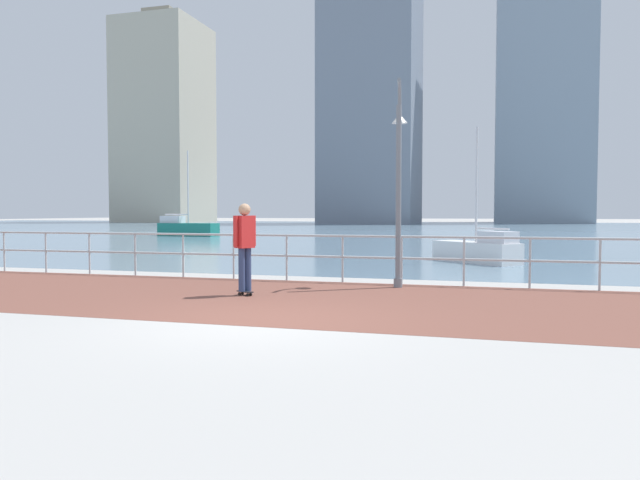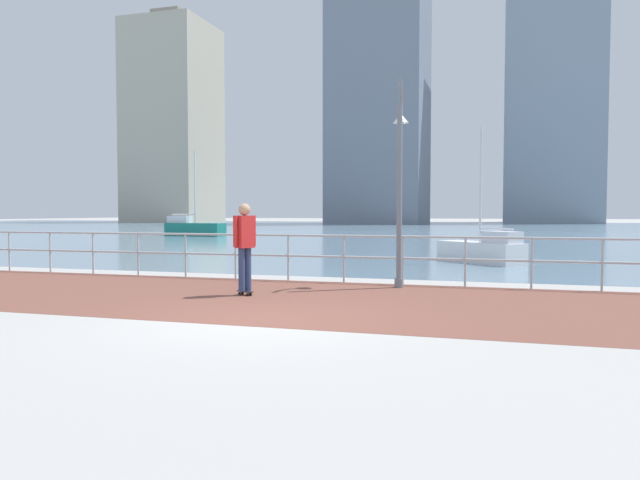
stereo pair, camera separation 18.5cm
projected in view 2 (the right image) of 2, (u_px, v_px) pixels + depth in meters
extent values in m
plane|color=#ADAAA5|center=(453.00, 233.00, 47.51)|extent=(220.00, 220.00, 0.00)
cube|color=brown|center=(307.00, 299.00, 11.47)|extent=(28.00, 5.72, 0.01)
cube|color=#6B899E|center=(461.00, 230.00, 57.27)|extent=(180.00, 88.00, 0.00)
cylinder|color=#B2BCC1|center=(9.00, 251.00, 17.00)|extent=(0.05, 0.05, 1.10)
cylinder|color=#B2BCC1|center=(50.00, 252.00, 16.59)|extent=(0.05, 0.05, 1.10)
cylinder|color=#B2BCC1|center=(93.00, 253.00, 16.19)|extent=(0.05, 0.05, 1.10)
cylinder|color=#B2BCC1|center=(138.00, 254.00, 15.79)|extent=(0.05, 0.05, 1.10)
cylinder|color=#B2BCC1|center=(186.00, 255.00, 15.39)|extent=(0.05, 0.05, 1.10)
cylinder|color=#B2BCC1|center=(236.00, 257.00, 14.99)|extent=(0.05, 0.05, 1.10)
cylinder|color=#B2BCC1|center=(288.00, 258.00, 14.59)|extent=(0.05, 0.05, 1.10)
cylinder|color=#B2BCC1|center=(344.00, 259.00, 14.19)|extent=(0.05, 0.05, 1.10)
cylinder|color=#B2BCC1|center=(403.00, 261.00, 13.78)|extent=(0.05, 0.05, 1.10)
cylinder|color=#B2BCC1|center=(465.00, 262.00, 13.38)|extent=(0.05, 0.05, 1.10)
cylinder|color=#B2BCC1|center=(532.00, 264.00, 12.98)|extent=(0.05, 0.05, 1.10)
cylinder|color=#B2BCC1|center=(602.00, 265.00, 12.58)|extent=(0.05, 0.05, 1.10)
cylinder|color=#B2BCC1|center=(344.00, 236.00, 14.16)|extent=(25.20, 0.06, 0.06)
cylinder|color=#B2BCC1|center=(344.00, 257.00, 14.18)|extent=(25.20, 0.06, 0.06)
cylinder|color=slate|center=(399.00, 283.00, 13.23)|extent=(0.19, 0.19, 0.20)
cylinder|color=slate|center=(399.00, 197.00, 13.14)|extent=(0.12, 0.12, 4.00)
cylinder|color=slate|center=(400.00, 81.00, 13.10)|extent=(0.10, 0.19, 0.11)
cylinder|color=slate|center=(400.00, 84.00, 13.25)|extent=(0.11, 0.20, 0.15)
cylinder|color=slate|center=(401.00, 89.00, 13.38)|extent=(0.11, 0.19, 0.18)
cylinder|color=slate|center=(401.00, 95.00, 13.49)|extent=(0.10, 0.17, 0.19)
cylinder|color=slate|center=(401.00, 102.00, 13.56)|extent=(0.10, 0.14, 0.19)
cylinder|color=slate|center=(401.00, 109.00, 13.58)|extent=(0.09, 0.10, 0.17)
cone|color=silver|center=(401.00, 118.00, 13.59)|extent=(0.36, 0.36, 0.22)
cylinder|color=black|center=(251.00, 294.00, 11.92)|extent=(0.07, 0.05, 0.06)
cylinder|color=black|center=(247.00, 295.00, 11.87)|extent=(0.07, 0.05, 0.06)
cylinder|color=black|center=(243.00, 293.00, 12.10)|extent=(0.07, 0.05, 0.06)
cylinder|color=black|center=(240.00, 293.00, 12.05)|extent=(0.07, 0.05, 0.06)
cube|color=black|center=(245.00, 291.00, 11.98)|extent=(0.40, 0.29, 0.02)
cylinder|color=navy|center=(248.00, 269.00, 12.02)|extent=(0.18, 0.18, 0.86)
cylinder|color=navy|center=(242.00, 270.00, 11.91)|extent=(0.18, 0.18, 0.86)
cube|color=red|center=(245.00, 232.00, 11.93)|extent=(0.37, 0.41, 0.64)
cylinder|color=red|center=(254.00, 231.00, 12.09)|extent=(0.12, 0.12, 0.61)
cylinder|color=red|center=(235.00, 231.00, 11.77)|extent=(0.12, 0.12, 0.61)
sphere|color=tan|center=(244.00, 210.00, 11.91)|extent=(0.24, 0.24, 0.24)
cube|color=white|center=(480.00, 252.00, 19.76)|extent=(2.97, 2.91, 0.68)
cube|color=silver|center=(502.00, 237.00, 18.90)|extent=(1.30, 1.29, 0.38)
cylinder|color=silver|center=(481.00, 184.00, 19.65)|extent=(0.08, 0.08, 3.78)
cylinder|color=silver|center=(496.00, 229.00, 19.11)|extent=(1.07, 1.04, 0.06)
cube|color=#197266|center=(195.00, 230.00, 41.85)|extent=(4.29, 1.57, 0.90)
cube|color=silver|center=(180.00, 219.00, 42.25)|extent=(1.57, 1.01, 0.50)
cylinder|color=silver|center=(195.00, 187.00, 41.71)|extent=(0.10, 0.10, 5.02)
cylinder|color=silver|center=(184.00, 214.00, 42.12)|extent=(1.90, 0.20, 0.08)
cube|color=#8493A3|center=(551.00, 90.00, 92.43)|extent=(13.83, 15.77, 41.11)
cube|color=slate|center=(380.00, 97.00, 86.69)|extent=(13.08, 14.42, 36.64)
cube|color=#B2AD99|center=(173.00, 124.00, 100.34)|extent=(12.74, 13.00, 32.84)
cube|color=gray|center=(172.00, 19.00, 99.54)|extent=(5.10, 5.20, 2.00)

